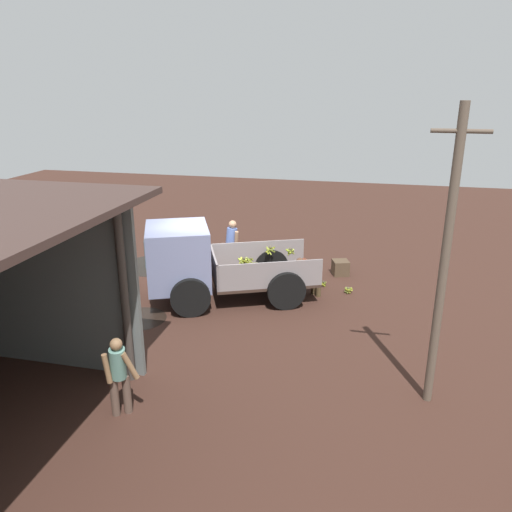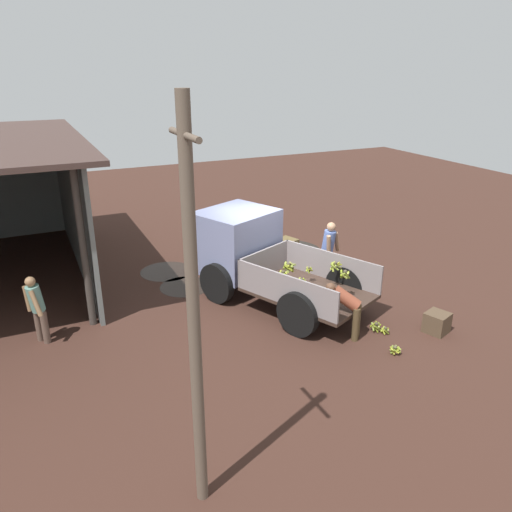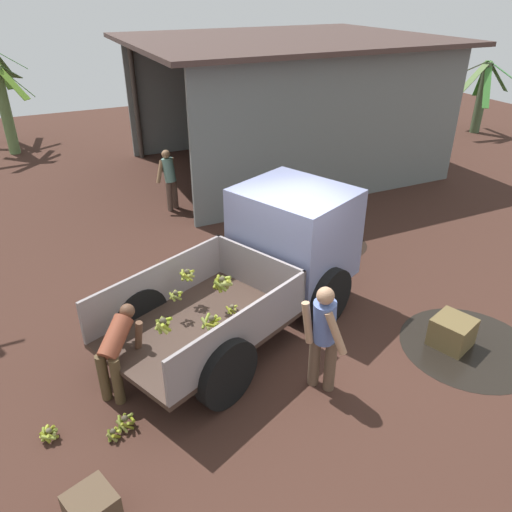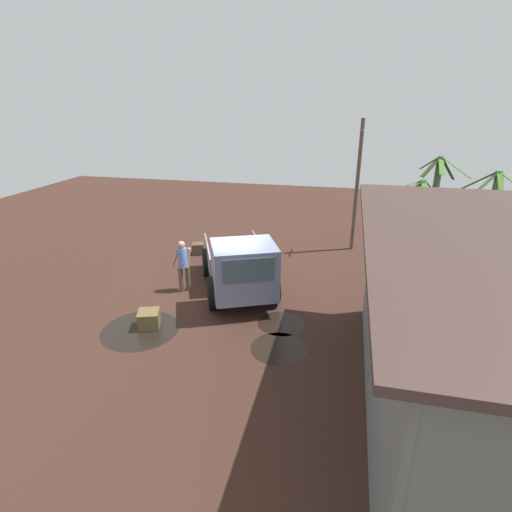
{
  "view_description": "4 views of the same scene",
  "coord_description": "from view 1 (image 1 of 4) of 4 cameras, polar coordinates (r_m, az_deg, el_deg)",
  "views": [
    {
      "loc": [
        -4.12,
        12.27,
        5.46
      ],
      "look_at": [
        -1.49,
        1.07,
        1.54
      ],
      "focal_mm": 35.0,
      "sensor_mm": 36.0,
      "label": 1
    },
    {
      "loc": [
        -10.35,
        5.46,
        5.48
      ],
      "look_at": [
        0.04,
        0.54,
        1.04
      ],
      "focal_mm": 35.0,
      "sensor_mm": 36.0,
      "label": 2
    },
    {
      "loc": [
        -3.23,
        -5.87,
        5.06
      ],
      "look_at": [
        -0.35,
        0.19,
        1.36
      ],
      "focal_mm": 35.0,
      "sensor_mm": 36.0,
      "label": 3
    },
    {
      "loc": [
        10.97,
        3.54,
        5.93
      ],
      "look_at": [
        0.0,
        1.01,
        1.48
      ],
      "focal_mm": 28.0,
      "sensor_mm": 36.0,
      "label": 4
    }
  ],
  "objects": [
    {
      "name": "mud_patch_0",
      "position": [
        13.22,
        -18.24,
        -6.58
      ],
      "size": [
        1.47,
        1.47,
        0.01
      ],
      "primitive_type": "cylinder",
      "color": "black",
      "rests_on": "ground"
    },
    {
      "name": "person_worker_loading",
      "position": [
        13.49,
        6.2,
        -1.84
      ],
      "size": [
        0.76,
        0.79,
        1.2
      ],
      "rotation": [
        0.0,
        0.0,
        0.8
      ],
      "color": "#4E3C25",
      "rests_on": "ground"
    },
    {
      "name": "banana_bunch_on_ground_1",
      "position": [
        14.48,
        7.7,
        -3.11
      ],
      "size": [
        0.2,
        0.2,
        0.17
      ],
      "color": "#463F2D",
      "rests_on": "ground"
    },
    {
      "name": "mud_patch_1",
      "position": [
        16.38,
        -11.34,
        -1.02
      ],
      "size": [
        2.12,
        2.12,
        0.01
      ],
      "primitive_type": "cylinder",
      "color": "black",
      "rests_on": "ground"
    },
    {
      "name": "mud_patch_2",
      "position": [
        12.78,
        -13.18,
        -6.98
      ],
      "size": [
        1.34,
        1.34,
        0.01
      ],
      "primitive_type": "cylinder",
      "color": "black",
      "rests_on": "ground"
    },
    {
      "name": "person_foreground_visitor",
      "position": [
        14.99,
        -2.83,
        1.26
      ],
      "size": [
        0.54,
        0.66,
        1.7
      ],
      "rotation": [
        0.0,
        0.0,
        3.81
      ],
      "color": "brown",
      "rests_on": "ground"
    },
    {
      "name": "cargo_truck",
      "position": [
        13.17,
        -6.92,
        -0.61
      ],
      "size": [
        4.78,
        3.44,
        2.07
      ],
      "rotation": [
        0.0,
        0.0,
        0.41
      ],
      "color": "#3B2A22",
      "rests_on": "ground"
    },
    {
      "name": "banana_bunch_on_ground_2",
      "position": [
        14.13,
        10.51,
        -3.8
      ],
      "size": [
        0.24,
        0.25,
        0.18
      ],
      "color": "brown",
      "rests_on": "ground"
    },
    {
      "name": "banana_bunch_on_ground_0",
      "position": [
        14.39,
        6.95,
        -3.11
      ],
      "size": [
        0.25,
        0.25,
        0.22
      ],
      "color": "#453F2D",
      "rests_on": "ground"
    },
    {
      "name": "wooden_crate_0",
      "position": [
        15.4,
        9.63,
        -1.32
      ],
      "size": [
        0.59,
        0.59,
        0.45
      ],
      "primitive_type": "cube",
      "rotation": [
        0.0,
        0.0,
        1.9
      ],
      "color": "#4E3C2A",
      "rests_on": "ground"
    },
    {
      "name": "wooden_crate_1",
      "position": [
        16.06,
        -10.94,
        -0.51
      ],
      "size": [
        0.72,
        0.72,
        0.48
      ],
      "primitive_type": "cube",
      "rotation": [
        0.0,
        0.0,
        1.91
      ],
      "color": "brown",
      "rests_on": "ground"
    },
    {
      "name": "utility_pole",
      "position": [
        8.88,
        20.76,
        -0.5
      ],
      "size": [
        0.9,
        0.15,
        5.26
      ],
      "color": "brown",
      "rests_on": "ground"
    },
    {
      "name": "person_bystander_near_shed",
      "position": [
        9.02,
        -15.42,
        -12.74
      ],
      "size": [
        0.58,
        0.45,
        1.52
      ],
      "rotation": [
        0.0,
        0.0,
        2.16
      ],
      "color": "brown",
      "rests_on": "ground"
    },
    {
      "name": "ground",
      "position": [
        14.04,
        -4.95,
        -4.13
      ],
      "size": [
        36.0,
        36.0,
        0.0
      ],
      "primitive_type": "plane",
      "color": "#3B231C"
    }
  ]
}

